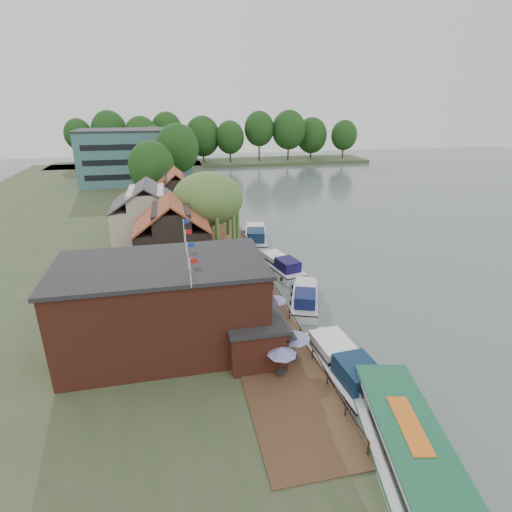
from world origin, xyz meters
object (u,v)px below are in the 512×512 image
willow (208,214)px  tour_boat (410,456)px  cottage_b (148,215)px  umbrella_3 (274,307)px  pub (190,304)px  cruiser_3 (256,235)px  cottage_c (177,198)px  cruiser_2 (280,264)px  cottage_a (173,237)px  hotel_block (137,156)px  umbrella_2 (273,324)px  cruiser_0 (343,363)px  umbrella_4 (255,286)px  umbrella_1 (294,346)px  swan (347,410)px  cruiser_1 (305,295)px  umbrella_0 (282,362)px

willow → tour_boat: willow is taller
cottage_b → umbrella_3: (11.28, -22.69, -2.96)m
pub → willow: bearing=80.1°
cruiser_3 → cottage_c: bearing=152.6°
cruiser_2 → cottage_a: bearing=164.5°
hotel_block → cruiser_3: size_ratio=2.39×
umbrella_2 → cottage_c: bearing=100.6°
pub → cruiser_0: bearing=-26.5°
umbrella_2 → umbrella_4: 7.46m
cottage_b → umbrella_1: (11.30, -28.82, -2.96)m
umbrella_4 → swan: umbrella_4 is taller
umbrella_4 → cruiser_0: umbrella_4 is taller
willow → umbrella_1: size_ratio=4.39×
pub → cruiser_1: bearing=28.1°
hotel_block → umbrella_1: bearing=-78.4°
umbrella_0 → tour_boat: size_ratio=0.17×
umbrella_4 → tour_boat: (4.05, -20.94, -0.72)m
umbrella_0 → cruiser_0: umbrella_0 is taller
pub → swan: pub is taller
umbrella_3 → umbrella_4: same height
cottage_a → umbrella_1: (8.30, -18.82, -2.96)m
cottage_c → cruiser_2: size_ratio=0.91×
umbrella_1 → tour_boat: umbrella_1 is taller
umbrella_4 → cottage_a: bearing=133.4°
cottage_b → umbrella_4: 21.13m
hotel_block → cruiser_2: hotel_block is taller
umbrella_3 → tour_boat: 16.64m
hotel_block → umbrella_1: (15.30, -74.82, -4.86)m
umbrella_2 → cruiser_3: umbrella_2 is taller
cruiser_3 → tour_boat: size_ratio=0.74×
cottage_b → cruiser_0: (14.60, -30.29, -3.92)m
cottage_c → cruiser_0: (10.60, -39.29, -3.92)m
cottage_c → cruiser_3: (10.64, -8.44, -3.95)m
pub → cruiser_0: pub is taller
cottage_c → cruiser_3: cottage_c is taller
cruiser_2 → cruiser_1: bearing=-102.2°
willow → umbrella_0: bearing=-84.7°
umbrella_2 → cruiser_2: bearing=72.2°
hotel_block → cruiser_0: (18.60, -76.29, -5.82)m
hotel_block → cruiser_0: 78.74m
pub → cruiser_3: pub is taller
cruiser_0 → tour_boat: bearing=-94.4°
umbrella_2 → cottage_b: bearing=112.3°
umbrella_0 → cruiser_3: umbrella_0 is taller
umbrella_2 → cruiser_3: 26.42m
hotel_block → umbrella_0: bearing=-79.7°
cottage_b → cottage_c: 9.85m
willow → umbrella_1: (3.80, -23.82, -3.93)m
umbrella_0 → cruiser_2: umbrella_0 is taller
willow → tour_boat: (7.14, -33.98, -4.64)m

